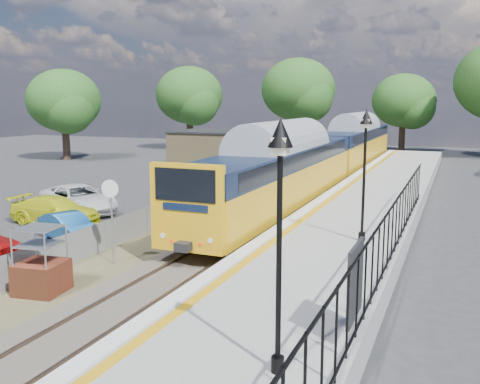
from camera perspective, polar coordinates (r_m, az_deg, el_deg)
The scene contains 16 objects.
ground at distance 16.18m, azimuth -10.45°, elevation -11.40°, with size 120.00×120.00×0.00m, color #2D2D30.
track_bed at distance 24.63m, azimuth 0.87°, elevation -3.67°, with size 5.90×80.00×0.29m.
platform at distance 21.69m, azimuth 10.82°, elevation -4.71°, with size 5.00×70.00×0.90m, color gray.
platform_edge at distance 22.07m, azimuth 5.60°, elevation -3.12°, with size 0.90×70.00×0.01m.
victorian_lamp_south at distance 9.19m, azimuth 4.27°, elevation 0.42°, with size 0.44×0.44×4.60m.
victorian_lamp_north at distance 18.92m, azimuth 13.22°, elevation 4.94°, with size 0.44×0.44×4.60m.
palisade_fence at distance 15.47m, azimuth 15.17°, elevation -5.42°, with size 0.12×26.00×2.00m.
wire_fence at distance 28.10m, azimuth -4.46°, elevation -0.97°, with size 0.06×52.00×1.20m.
outbuilding at distance 48.05m, azimuth -1.27°, elevation 4.59°, with size 10.80×10.10×3.12m.
tree_line at distance 55.06m, azimuth 15.44°, elevation 10.19°, with size 56.80×43.80×11.88m.
train at distance 37.00m, azimuth 9.35°, elevation 4.21°, with size 2.82×40.83×3.51m.
brick_plinth at distance 17.22m, azimuth -20.48°, elevation -7.00°, with size 1.48×1.48×2.12m.
speed_sign at distance 19.12m, azimuth -13.59°, elevation -1.54°, with size 0.62×0.16×3.10m.
car_blue at distance 23.40m, azimuth -17.75°, elevation -3.61°, with size 1.24×3.55×1.17m, color #17518C.
car_yellow at distance 26.89m, azimuth -19.08°, elevation -1.86°, with size 1.81×4.46×1.30m, color yellow.
car_white at distance 29.14m, azimuth -16.87°, elevation -0.73°, with size 2.40×5.21×1.45m, color white.
Camera 1 is at (8.32, -12.62, 5.77)m, focal length 40.00 mm.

